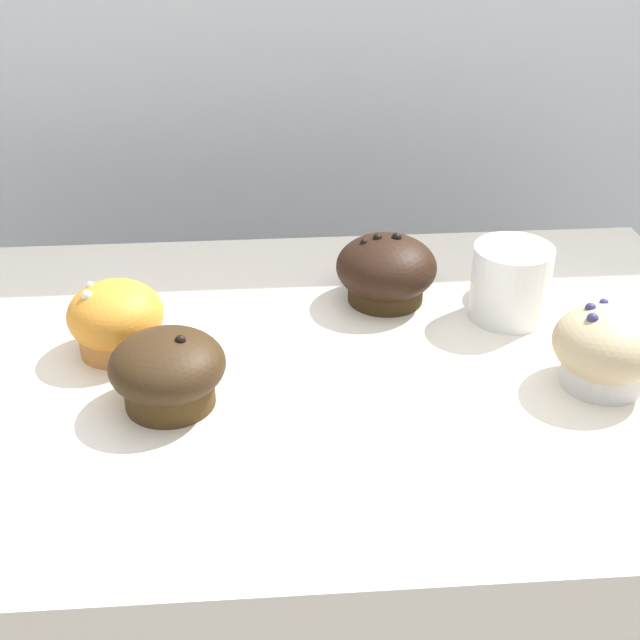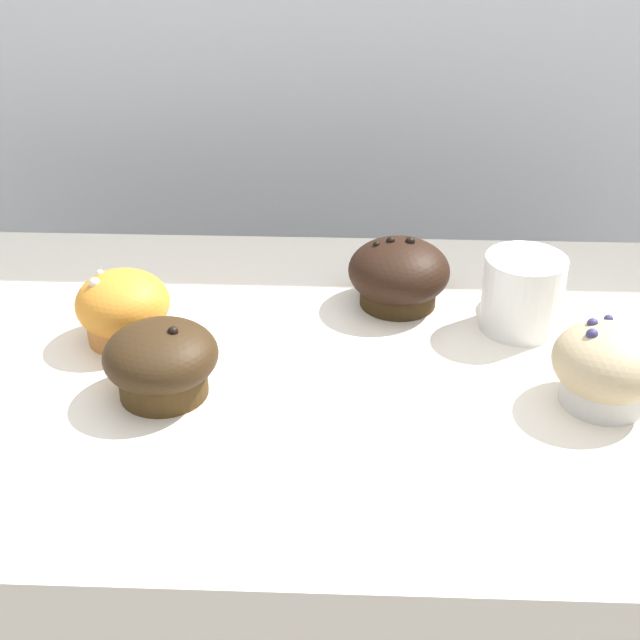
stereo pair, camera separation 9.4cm
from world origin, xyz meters
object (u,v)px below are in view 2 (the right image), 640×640
muffin_front_left (608,367)px  muffin_back_left (399,275)px  muffin_front_center (123,308)px  muffin_back_right (161,361)px  coffee_cup (523,290)px

muffin_front_left → muffin_back_left: bearing=135.1°
muffin_front_center → muffin_front_left: bearing=-11.7°
muffin_front_center → muffin_back_left: bearing=16.7°
muffin_front_center → muffin_back_left: muffin_back_left is taller
muffin_back_right → muffin_front_left: bearing=0.2°
muffin_front_left → coffee_cup: same height
muffin_front_center → coffee_cup: size_ratio=0.75×
muffin_front_center → muffin_front_left: 0.51m
muffin_back_right → muffin_front_center: bearing=120.7°
muffin_front_center → coffee_cup: coffee_cup is taller
muffin_front_center → muffin_back_left: (0.31, 0.09, 0.00)m
muffin_back_left → muffin_back_right: size_ratio=1.04×
muffin_back_left → coffee_cup: (0.14, -0.05, 0.01)m
muffin_front_center → muffin_back_right: size_ratio=0.90×
muffin_back_left → muffin_front_left: size_ratio=1.08×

